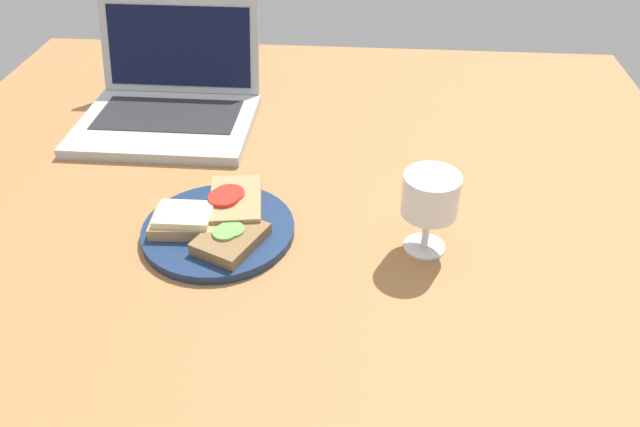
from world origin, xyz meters
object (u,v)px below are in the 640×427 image
sandwich_with_tomato (235,203)px  sandwich_with_cheese (185,220)px  sandwich_with_cucumber (231,238)px  wine_glass (430,198)px  laptop (170,104)px  plate (219,230)px

sandwich_with_tomato → sandwich_with_cheese: bearing=-144.0°
sandwich_with_cucumber → wine_glass: (27.94, 3.06, 6.50)cm
laptop → sandwich_with_tomato: bearing=-58.7°
laptop → sandwich_with_cucumber: bearing=-63.2°
sandwich_with_cucumber → wine_glass: wine_glass is taller
plate → laptop: size_ratio=0.69×
plate → sandwich_with_cucumber: sandwich_with_cucumber is taller
sandwich_with_tomato → sandwich_with_cucumber: sandwich_with_tomato is taller
sandwich_with_tomato → wine_glass: 29.95cm
sandwich_with_cheese → sandwich_with_cucumber: bearing=-24.1°
plate → sandwich_with_tomato: bearing=67.0°
plate → sandwich_with_cheese: size_ratio=2.28×
sandwich_with_cucumber → sandwich_with_tomato: bearing=96.4°
wine_glass → laptop: bearing=142.9°
sandwich_with_tomato → sandwich_with_cheese: sandwich_with_tomato is taller
sandwich_with_cucumber → wine_glass: size_ratio=0.97×
sandwich_with_tomato → wine_glass: bearing=-10.1°
sandwich_with_tomato → sandwich_with_cucumber: (0.92, -8.19, -0.39)cm
sandwich_with_cucumber → laptop: size_ratio=0.37×
sandwich_with_cucumber → laptop: (-19.73, 39.08, 1.05)cm
sandwich_with_cucumber → laptop: bearing=116.8°
sandwich_with_tomato → sandwich_with_cheese: 8.18cm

